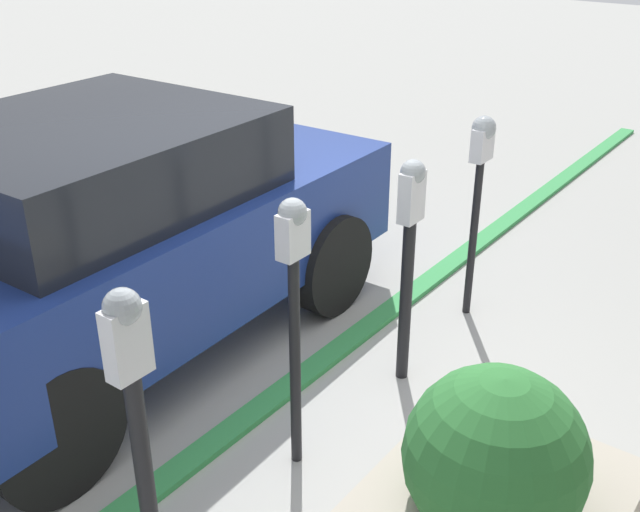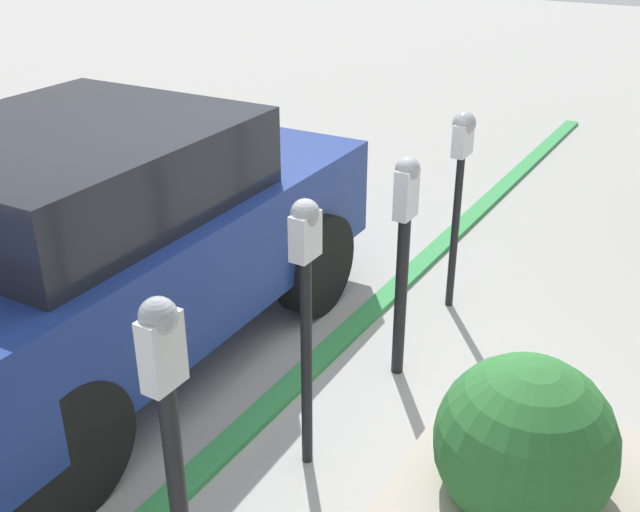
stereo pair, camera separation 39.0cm
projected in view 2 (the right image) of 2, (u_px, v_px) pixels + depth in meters
The scene contains 8 objects.
ground_plane at pixel (304, 390), 4.70m from camera, with size 40.00×40.00×0.00m, color #999993.
curb_strip at pixel (293, 384), 4.73m from camera, with size 14.05×0.16×0.04m.
parking_meter_nearest at pixel (169, 414), 2.90m from camera, with size 0.18×0.15×1.51m.
parking_meter_second at pixel (306, 286), 3.65m from camera, with size 0.17×0.14×1.54m.
parking_meter_middle at pixel (404, 237), 4.48m from camera, with size 0.17×0.15×1.47m.
parking_meter_fourth at pixel (461, 164), 5.20m from camera, with size 0.19×0.16×1.49m.
planter_box at pixel (516, 498), 3.25m from camera, with size 1.35×1.01×1.13m.
parked_car_front at pixel (96, 238), 4.73m from camera, with size 3.88×2.05×1.60m.
Camera 2 is at (-3.27, -2.07, 2.81)m, focal length 42.00 mm.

